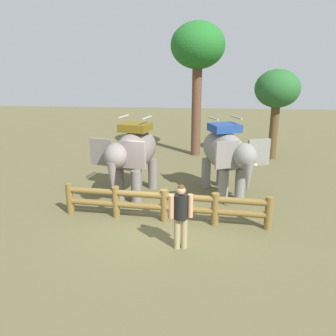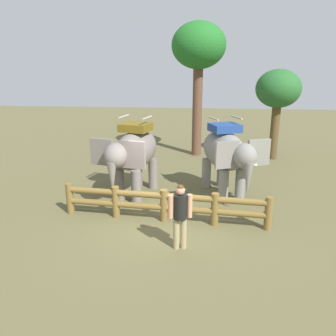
% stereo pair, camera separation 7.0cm
% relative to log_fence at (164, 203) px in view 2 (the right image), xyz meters
% --- Properties ---
extents(ground_plane, '(60.00, 60.00, 0.00)m').
position_rel_log_fence_xyz_m(ground_plane, '(-0.00, -0.11, -0.60)').
color(ground_plane, brown).
extents(log_fence, '(6.65, 0.79, 1.05)m').
position_rel_log_fence_xyz_m(log_fence, '(0.00, 0.00, 0.00)').
color(log_fence, brown).
rests_on(log_fence, ground).
extents(elephant_near_left, '(2.24, 3.60, 3.02)m').
position_rel_log_fence_xyz_m(elephant_near_left, '(-1.36, 2.07, 1.09)').
color(elephant_near_left, slate).
rests_on(elephant_near_left, ground).
extents(elephant_center, '(2.57, 3.55, 2.98)m').
position_rel_log_fence_xyz_m(elephant_center, '(2.05, 2.45, 1.07)').
color(elephant_center, gray).
rests_on(elephant_center, ground).
extents(tourist_woman_in_black, '(0.64, 0.42, 1.84)m').
position_rel_log_fence_xyz_m(tourist_woman_in_black, '(0.63, -1.67, 0.46)').
color(tourist_woman_in_black, tan).
rests_on(tourist_woman_in_black, ground).
extents(tree_far_left, '(2.26, 2.26, 4.62)m').
position_rel_log_fence_xyz_m(tree_far_left, '(4.88, 8.20, 2.93)').
color(tree_far_left, brown).
rests_on(tree_far_left, ground).
extents(tree_back_center, '(2.79, 2.79, 6.95)m').
position_rel_log_fence_xyz_m(tree_back_center, '(0.81, 8.64, 4.94)').
color(tree_back_center, brown).
rests_on(tree_back_center, ground).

